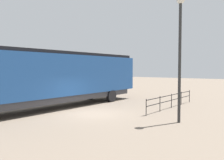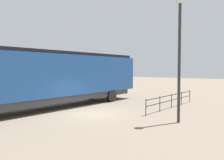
{
  "view_description": "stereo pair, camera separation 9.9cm",
  "coord_description": "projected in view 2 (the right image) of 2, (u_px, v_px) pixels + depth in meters",
  "views": [
    {
      "loc": [
        10.51,
        -11.41,
        3.0
      ],
      "look_at": [
        -0.81,
        3.03,
        2.1
      ],
      "focal_mm": 37.66,
      "sensor_mm": 36.0,
      "label": 1
    },
    {
      "loc": [
        10.59,
        -11.35,
        3.0
      ],
      "look_at": [
        -0.81,
        3.03,
        2.1
      ],
      "focal_mm": 37.66,
      "sensor_mm": 36.0,
      "label": 2
    }
  ],
  "objects": [
    {
      "name": "lamp_post",
      "position": [
        180.0,
        40.0,
        12.79
      ],
      "size": [
        0.46,
        0.46,
        6.97
      ],
      "color": "#2D2D2D",
      "rests_on": "ground_plane"
    },
    {
      "name": "locomotive",
      "position": [
        55.0,
        77.0,
        17.73
      ],
      "size": [
        2.9,
        18.14,
        4.27
      ],
      "color": "navy",
      "rests_on": "ground_plane"
    },
    {
      "name": "platform_fence",
      "position": [
        172.0,
        99.0,
        17.8
      ],
      "size": [
        0.05,
        7.72,
        1.07
      ],
      "color": "black",
      "rests_on": "ground_plane"
    },
    {
      "name": "ground_plane",
      "position": [
        93.0,
        114.0,
        15.6
      ],
      "size": [
        120.0,
        120.0,
        0.0
      ],
      "primitive_type": "plane",
      "color": "#756656"
    }
  ]
}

